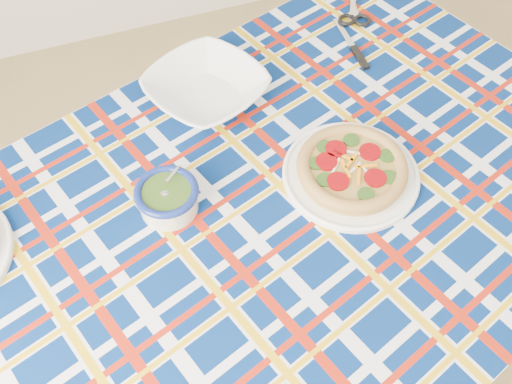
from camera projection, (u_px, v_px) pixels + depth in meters
name	position (u px, v px, depth m)	size (l,w,h in m)	color
dining_table	(268.00, 232.00, 1.24)	(1.84, 1.47, 0.75)	brown
tablecloth	(268.00, 226.00, 1.22)	(1.63, 1.03, 0.11)	navy
main_focaccia_plate	(352.00, 168.00, 1.21)	(0.30, 0.30, 0.06)	#AA843C
pesto_bowl	(167.00, 196.00, 1.15)	(0.13, 0.13, 0.08)	#223B10
serving_bowl	(206.00, 89.00, 1.34)	(0.27, 0.27, 0.07)	white
table_knife	(345.00, 34.00, 1.51)	(0.22, 0.02, 0.01)	silver
kitchen_scissors	(353.00, 2.00, 1.58)	(0.20, 0.09, 0.02)	silver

